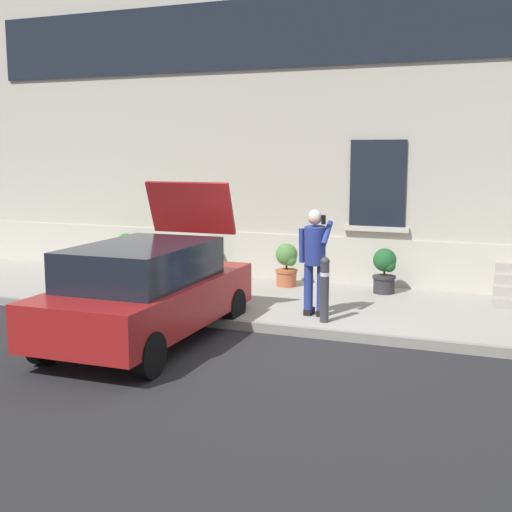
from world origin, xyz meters
TOP-DOWN VIEW (x-y plane):
  - ground_plane at (0.00, 0.00)m, footprint 80.00×80.00m
  - sidewalk at (0.00, 2.80)m, footprint 24.00×3.60m
  - curb_edge at (0.00, 0.94)m, footprint 24.00×0.12m
  - building_facade at (0.01, 5.29)m, footprint 24.00×1.52m
  - hatchback_car_red at (-1.82, -0.24)m, footprint 1.86×4.10m
  - bollard_near_person at (0.44, 1.35)m, footprint 0.15×0.15m
  - person_on_phone at (0.18, 1.68)m, footprint 0.51×0.46m
  - planter_cream at (-4.94, 4.10)m, footprint 0.44×0.44m
  - planter_olive at (-2.99, 4.24)m, footprint 0.44×0.44m
  - planter_terracotta at (-1.05, 3.84)m, footprint 0.44×0.44m
  - planter_charcoal at (0.90, 3.89)m, footprint 0.44×0.44m

SIDE VIEW (x-z plane):
  - ground_plane at x=0.00m, z-range 0.00..0.00m
  - sidewalk at x=0.00m, z-range 0.00..0.15m
  - curb_edge at x=0.00m, z-range 0.00..0.15m
  - planter_cream at x=-4.94m, z-range 0.18..1.04m
  - planter_olive at x=-2.99m, z-range 0.18..1.04m
  - planter_terracotta at x=-1.05m, z-range 0.18..1.04m
  - planter_charcoal at x=0.90m, z-range 0.18..1.04m
  - bollard_near_person at x=0.44m, z-range 0.19..1.24m
  - hatchback_car_red at x=-1.82m, z-range -0.37..1.97m
  - person_on_phone at x=0.18m, z-range 0.28..2.03m
  - building_facade at x=0.01m, z-range -0.02..7.48m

